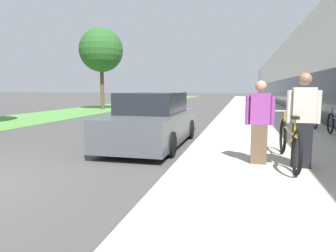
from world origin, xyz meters
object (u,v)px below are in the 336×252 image
at_px(tandem_bicycle, 289,142).
at_px(parked_sedan_curbside, 153,121).
at_px(street_tree_far, 101,50).
at_px(person_rider, 303,120).
at_px(person_bystander, 260,122).
at_px(cruiser_bike_middle, 312,117).
at_px(cruiser_bike_nearest, 336,124).

bearing_deg(tandem_bicycle, parked_sedan_curbside, 151.48).
bearing_deg(street_tree_far, person_rider, -52.96).
height_order(tandem_bicycle, street_tree_far, street_tree_far).
height_order(person_bystander, cruiser_bike_middle, person_bystander).
bearing_deg(cruiser_bike_middle, street_tree_far, 145.91).
bearing_deg(person_bystander, person_rider, -7.99).
bearing_deg(tandem_bicycle, cruiser_bike_nearest, 63.82).
bearing_deg(person_bystander, parked_sedan_curbside, 143.73).
relative_size(person_rider, parked_sedan_curbside, 0.39).
height_order(parked_sedan_curbside, street_tree_far, street_tree_far).
bearing_deg(person_rider, tandem_bicycle, 118.86).
height_order(person_rider, cruiser_bike_middle, person_rider).
bearing_deg(person_bystander, cruiser_bike_middle, 70.30).
relative_size(tandem_bicycle, cruiser_bike_nearest, 1.46).
distance_m(tandem_bicycle, person_rider, 0.59).
xyz_separation_m(parked_sedan_curbside, street_tree_far, (-7.93, 13.03, 3.77)).
distance_m(tandem_bicycle, cruiser_bike_middle, 6.31).
bearing_deg(street_tree_far, person_bystander, -54.63).
xyz_separation_m(person_bystander, parked_sedan_curbside, (-2.75, 2.02, -0.27)).
bearing_deg(tandem_bicycle, cruiser_bike_middle, 74.64).
xyz_separation_m(tandem_bicycle, person_bystander, (-0.58, -0.21, 0.40)).
distance_m(person_bystander, street_tree_far, 18.78).
xyz_separation_m(person_rider, cruiser_bike_nearest, (1.70, 4.13, -0.51)).
relative_size(cruiser_bike_middle, street_tree_far, 0.30).
distance_m(person_rider, parked_sedan_curbside, 4.12).
distance_m(person_bystander, cruiser_bike_nearest, 4.73).
height_order(cruiser_bike_nearest, street_tree_far, street_tree_far).
bearing_deg(cruiser_bike_middle, person_bystander, -109.70).
relative_size(tandem_bicycle, street_tree_far, 0.42).
bearing_deg(person_rider, cruiser_bike_middle, 76.82).
distance_m(person_rider, person_bystander, 0.77).
distance_m(person_rider, cruiser_bike_nearest, 4.49).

